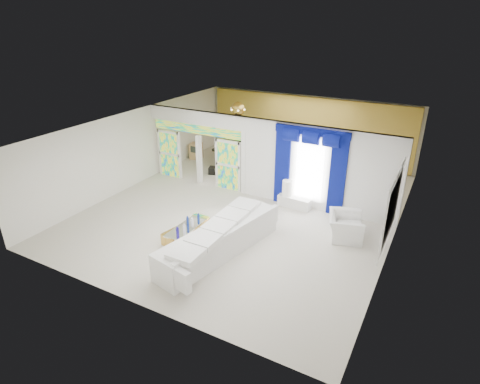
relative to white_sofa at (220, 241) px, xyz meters
The scene contains 22 objects.
floor 3.25m from the white_sofa, 102.45° to the left, with size 12.00×12.00×0.00m, color #B7AF9E.
dividing_wall 4.53m from the white_sofa, 70.64° to the left, with size 5.70×0.18×3.00m, color white.
dividing_header 5.92m from the white_sofa, 130.54° to the left, with size 4.30×0.18×0.55m, color white.
stained_panel_left 6.50m from the white_sofa, 140.18° to the left, with size 0.95×0.04×2.00m, color #994C3F.
stained_panel_right 4.69m from the white_sofa, 117.09° to the left, with size 0.95×0.04×2.00m, color #994C3F.
stained_transom 5.75m from the white_sofa, 130.54° to the left, with size 4.00×0.05×0.35m, color #994C3F.
window_pane 4.35m from the white_sofa, 73.40° to the left, with size 1.00×0.02×2.30m, color white.
blue_drape_left 4.14m from the white_sofa, 87.07° to the left, with size 0.55×0.10×2.80m, color #030D4A.
blue_drape_right 4.69m from the white_sofa, 61.21° to the left, with size 0.55×0.10×2.80m, color #030D4A.
blue_pelmet 4.83m from the white_sofa, 73.28° to the left, with size 2.60×0.12×0.25m, color #030D4A.
wall_mirror 4.89m from the white_sofa, 26.79° to the left, with size 0.04×2.70×1.90m, color white.
gold_curtains 9.14m from the white_sofa, 94.39° to the left, with size 9.70×0.12×2.90m, color gold.
white_sofa is the anchor object (origin of this frame).
coffee_table 1.40m from the white_sofa, 167.47° to the left, with size 0.56×1.69×0.38m, color gold.
console_table 3.94m from the white_sofa, 78.27° to the left, with size 1.20×0.38×0.40m, color white.
table_lamp 3.89m from the white_sofa, 82.61° to the left, with size 0.36×0.36×0.58m, color white.
armchair 3.95m from the white_sofa, 41.73° to the left, with size 1.18×1.03×0.76m, color silver.
grand_piano 7.64m from the white_sofa, 115.11° to the left, with size 1.51×1.97×1.00m, color black.
piano_bench 6.23m from the white_sofa, 121.38° to the left, with size 0.93×0.36×0.31m, color black.
tv_console 8.40m from the white_sofa, 129.00° to the left, with size 0.53×0.48×0.77m, color tan.
chandelier 7.54m from the white_sofa, 114.59° to the left, with size 0.60×0.60×0.60m, color gold.
decanters 1.34m from the white_sofa, behind, with size 0.18×1.22×0.28m.
Camera 1 is at (5.85, -11.43, 6.37)m, focal length 29.46 mm.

